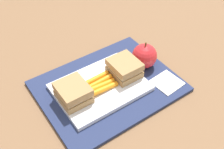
# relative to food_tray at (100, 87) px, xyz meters

# --- Properties ---
(ground_plane) EXTENTS (2.40, 2.40, 0.00)m
(ground_plane) POSITION_rel_food_tray_xyz_m (0.03, 0.00, -0.02)
(ground_plane) COLOR brown
(lunchbag_mat) EXTENTS (0.36, 0.28, 0.01)m
(lunchbag_mat) POSITION_rel_food_tray_xyz_m (0.03, 0.00, -0.01)
(lunchbag_mat) COLOR navy
(lunchbag_mat) RESTS_ON ground_plane
(food_tray) EXTENTS (0.23, 0.17, 0.01)m
(food_tray) POSITION_rel_food_tray_xyz_m (0.00, 0.00, 0.00)
(food_tray) COLOR white
(food_tray) RESTS_ON lunchbag_mat
(sandwich_half_left) EXTENTS (0.07, 0.08, 0.04)m
(sandwich_half_left) POSITION_rel_food_tray_xyz_m (-0.08, 0.00, 0.03)
(sandwich_half_left) COLOR #9E7A4C
(sandwich_half_left) RESTS_ON food_tray
(sandwich_half_right) EXTENTS (0.07, 0.08, 0.04)m
(sandwich_half_right) POSITION_rel_food_tray_xyz_m (0.08, 0.00, 0.03)
(sandwich_half_right) COLOR #9E7A4C
(sandwich_half_right) RESTS_ON food_tray
(carrot_sticks_bundle) EXTENTS (0.08, 0.06, 0.02)m
(carrot_sticks_bundle) POSITION_rel_food_tray_xyz_m (0.00, 0.00, 0.01)
(carrot_sticks_bundle) COLOR orange
(carrot_sticks_bundle) RESTS_ON food_tray
(apple) EXTENTS (0.07, 0.07, 0.08)m
(apple) POSITION_rel_food_tray_xyz_m (0.15, 0.01, 0.03)
(apple) COLOR red
(apple) RESTS_ON lunchbag_mat
(paper_napkin) EXTENTS (0.08, 0.08, 0.00)m
(paper_napkin) POSITION_rel_food_tray_xyz_m (0.16, -0.08, -0.00)
(paper_napkin) COLOR white
(paper_napkin) RESTS_ON lunchbag_mat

